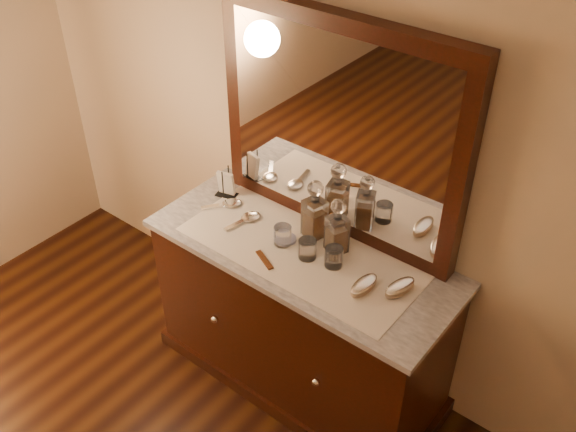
% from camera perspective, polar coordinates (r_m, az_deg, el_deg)
% --- Properties ---
extents(dresser_cabinet, '(1.40, 0.55, 0.82)m').
position_cam_1_polar(dresser_cabinet, '(3.17, 1.13, -9.12)').
color(dresser_cabinet, black).
rests_on(dresser_cabinet, floor).
extents(dresser_plinth, '(1.46, 0.59, 0.08)m').
position_cam_1_polar(dresser_plinth, '(3.45, 1.06, -13.37)').
color(dresser_plinth, black).
rests_on(dresser_plinth, floor).
extents(knob_left, '(0.04, 0.04, 0.04)m').
position_cam_1_polar(knob_left, '(3.14, -6.49, -9.04)').
color(knob_left, silver).
rests_on(knob_left, dresser_cabinet).
extents(knob_right, '(0.04, 0.04, 0.04)m').
position_cam_1_polar(knob_right, '(2.88, 2.48, -14.45)').
color(knob_right, silver).
rests_on(knob_right, dresser_cabinet).
extents(marble_top, '(1.44, 0.59, 0.03)m').
position_cam_1_polar(marble_top, '(2.88, 1.23, -3.26)').
color(marble_top, silver).
rests_on(marble_top, dresser_cabinet).
extents(mirror_frame, '(1.20, 0.08, 1.00)m').
position_cam_1_polar(mirror_frame, '(2.75, 4.50, 7.57)').
color(mirror_frame, black).
rests_on(mirror_frame, marble_top).
extents(mirror_glass, '(1.06, 0.01, 0.86)m').
position_cam_1_polar(mirror_glass, '(2.73, 4.09, 7.30)').
color(mirror_glass, white).
rests_on(mirror_glass, marble_top).
extents(lace_runner, '(1.10, 0.45, 0.00)m').
position_cam_1_polar(lace_runner, '(2.86, 1.00, -3.21)').
color(lace_runner, silver).
rests_on(lace_runner, marble_top).
extents(pin_dish, '(0.10, 0.10, 0.01)m').
position_cam_1_polar(pin_dish, '(2.91, -0.07, -2.05)').
color(pin_dish, white).
rests_on(pin_dish, lace_runner).
extents(comb, '(0.13, 0.08, 0.01)m').
position_cam_1_polar(comb, '(2.81, -2.09, -3.88)').
color(comb, brown).
rests_on(comb, lace_runner).
extents(napkin_rack, '(0.12, 0.09, 0.16)m').
position_cam_1_polar(napkin_rack, '(3.19, -5.49, 2.76)').
color(napkin_rack, black).
rests_on(napkin_rack, marble_top).
extents(decanter_left, '(0.11, 0.11, 0.29)m').
position_cam_1_polar(decanter_left, '(2.88, 2.38, 0.08)').
color(decanter_left, '#995616').
rests_on(decanter_left, lace_runner).
extents(decanter_right, '(0.11, 0.11, 0.27)m').
position_cam_1_polar(decanter_right, '(2.81, 4.35, -1.35)').
color(decanter_right, '#995616').
rests_on(decanter_right, lace_runner).
extents(brush_near, '(0.08, 0.16, 0.04)m').
position_cam_1_polar(brush_near, '(2.68, 6.71, -6.11)').
color(brush_near, tan).
rests_on(brush_near, lace_runner).
extents(brush_far, '(0.10, 0.17, 0.04)m').
position_cam_1_polar(brush_far, '(2.69, 9.85, -6.24)').
color(brush_far, tan).
rests_on(brush_far, lace_runner).
extents(hand_mirror_outer, '(0.16, 0.19, 0.02)m').
position_cam_1_polar(hand_mirror_outer, '(3.14, -5.29, 1.09)').
color(hand_mirror_outer, silver).
rests_on(hand_mirror_outer, lace_runner).
extents(hand_mirror_inner, '(0.10, 0.21, 0.02)m').
position_cam_1_polar(hand_mirror_inner, '(3.04, -3.56, -0.19)').
color(hand_mirror_inner, silver).
rests_on(hand_mirror_inner, lace_runner).
extents(tumblers, '(0.34, 0.11, 0.09)m').
position_cam_1_polar(tumblers, '(2.81, 1.74, -2.75)').
color(tumblers, white).
rests_on(tumblers, lace_runner).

